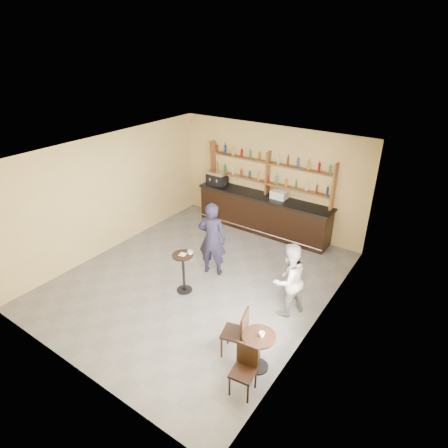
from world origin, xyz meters
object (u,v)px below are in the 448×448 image
Objects in this scene: chair_west at (234,332)px; chair_south at (243,372)px; espresso_machine at (217,178)px; man_main at (212,239)px; bar_counter at (263,213)px; patron_second at (288,280)px; cafe_table at (258,352)px; pastry_case at (279,195)px; pedestal_table at (184,273)px.

chair_west reaches higher than chair_south.
man_main is (1.79, -2.72, -0.42)m from espresso_machine.
man_main reaches higher than bar_counter.
espresso_machine is at bearing -100.98° from patron_second.
cafe_table is 0.61m from chair_south.
bar_counter is 5.97m from chair_south.
pastry_case is at bearing 103.71° from chair_south.
patron_second reaches higher than pastry_case.
bar_counter is at bearing -175.43° from pastry_case.
cafe_table is at bearing 122.92° from man_main.
espresso_machine is at bearing 114.44° from pedestal_table.
chair_south is at bearing -85.24° from cafe_table.
chair_west is at bearing -66.56° from bar_counter.
espresso_machine is (-1.69, 0.00, 0.80)m from bar_counter.
pastry_case is at bearing -123.14° from patron_second.
pedestal_table is at bearing 66.83° from man_main.
cafe_table is (4.28, -4.75, -1.00)m from espresso_machine.
bar_counter is 4.26× the size of chair_west.
espresso_machine is at bearing 121.07° from chair_south.
man_main is at bearing 84.80° from pedestal_table.
chair_west reaches higher than pedestal_table.
cafe_table is at bearing -21.55° from pedestal_table.
espresso_machine is 0.68× the size of chair_south.
patron_second reaches higher than bar_counter.
man_main reaches higher than cafe_table.
espresso_machine is at bearing -156.72° from chair_west.
cafe_table is at bearing 35.33° from patron_second.
cafe_table is 0.57m from chair_west.
bar_counter is at bearing 118.58° from cafe_table.
man_main is 3.70m from chair_south.
chair_south is at bearing -31.58° from pedestal_table.
man_main reaches higher than espresso_machine.
pastry_case is 0.27× the size of patron_second.
espresso_machine is 6.07m from chair_west.
man_main reaches higher than patron_second.
patron_second is at bearing 153.46° from man_main.
pastry_case reaches higher than bar_counter.
pastry_case is at bearing 82.14° from pedestal_table.
chair_west is (1.95, -1.98, -0.46)m from man_main.
chair_south is at bearing 34.23° from patron_second.
bar_counter is 5.66× the size of cafe_table.
pastry_case is 5.82m from chair_south.
espresso_machine is 3.29m from man_main.
bar_counter is at bearing 108.32° from chair_south.
espresso_machine is 0.81× the size of cafe_table.
patron_second is at bearing 16.15° from pedestal_table.
patron_second is at bearing 155.12° from chair_west.
bar_counter is 4.30× the size of pedestal_table.
pedestal_table is at bearing -71.47° from espresso_machine.
espresso_machine is at bearing 180.00° from bar_counter.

